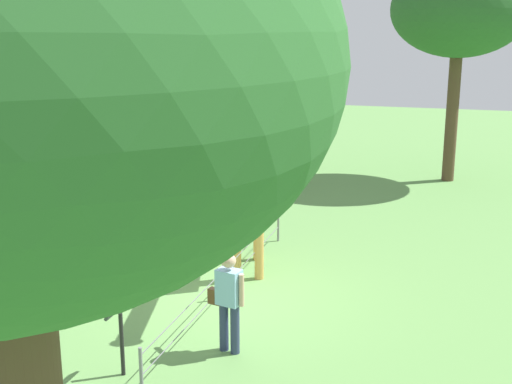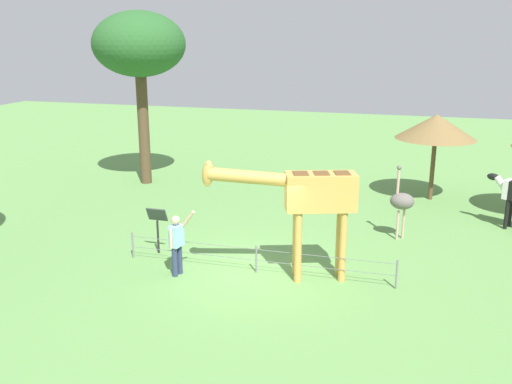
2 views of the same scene
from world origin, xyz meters
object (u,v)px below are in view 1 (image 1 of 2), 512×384
(shade_hut_aside, at_px, (106,90))
(info_sign, at_px, (120,313))
(ostrich, at_px, (136,182))
(visitor, at_px, (229,296))
(tree_west, at_px, (460,10))
(zebra, at_px, (135,152))
(shade_hut_far, at_px, (245,89))
(giraffe, at_px, (247,171))

(shade_hut_aside, distance_m, info_sign, 12.87)
(ostrich, distance_m, info_sign, 7.11)
(visitor, relative_size, ostrich, 0.77)
(visitor, relative_size, tree_west, 0.26)
(zebra, relative_size, ostrich, 0.77)
(visitor, bearing_deg, shade_hut_far, -163.35)
(giraffe, relative_size, shade_hut_aside, 1.10)
(tree_west, bearing_deg, visitor, -12.71)
(zebra, distance_m, ostrich, 3.96)
(ostrich, bearing_deg, visitor, 38.27)
(ostrich, relative_size, info_sign, 1.70)
(giraffe, relative_size, zebra, 2.14)
(ostrich, height_order, shade_hut_aside, shade_hut_aside)
(info_sign, bearing_deg, zebra, -154.26)
(ostrich, xyz_separation_m, shade_hut_far, (-6.30, 0.73, 1.65))
(tree_west, bearing_deg, giraffe, -20.40)
(tree_west, distance_m, info_sign, 15.23)
(shade_hut_aside, xyz_separation_m, tree_west, (-2.94, 10.41, 2.41))
(zebra, bearing_deg, giraffe, 43.12)
(zebra, distance_m, tree_west, 10.62)
(shade_hut_far, bearing_deg, zebra, -42.44)
(giraffe, xyz_separation_m, tree_west, (-9.72, 3.62, 3.12))
(zebra, xyz_separation_m, ostrich, (3.52, 1.82, 0.01))
(giraffe, height_order, ostrich, giraffe)
(giraffe, height_order, tree_west, tree_west)
(zebra, height_order, tree_west, tree_west)
(shade_hut_far, bearing_deg, ostrich, -6.57)
(visitor, distance_m, tree_west, 13.92)
(zebra, xyz_separation_m, shade_hut_far, (-2.78, 2.54, 1.66))
(zebra, relative_size, info_sign, 1.31)
(visitor, bearing_deg, shade_hut_aside, -143.02)
(ostrich, bearing_deg, shade_hut_far, 173.43)
(giraffe, distance_m, tree_west, 10.83)
(giraffe, relative_size, tree_west, 0.55)
(giraffe, xyz_separation_m, zebra, (-5.67, -5.31, -0.96))
(giraffe, bearing_deg, tree_west, 159.60)
(shade_hut_aside, relative_size, info_sign, 2.54)
(ostrich, xyz_separation_m, info_sign, (6.45, 2.99, -0.23))
(shade_hut_aside, bearing_deg, shade_hut_far, 112.54)
(shade_hut_far, bearing_deg, shade_hut_aside, -67.46)
(giraffe, bearing_deg, zebra, -136.88)
(shade_hut_aside, bearing_deg, info_sign, 29.56)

